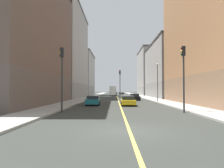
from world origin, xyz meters
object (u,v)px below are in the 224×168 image
at_px(car_yellow, 128,101).
at_px(building_right_midblock, 64,53).
at_px(traffic_light_right_near, 62,70).
at_px(car_white, 122,95).
at_px(street_lamp_left_near, 158,78).
at_px(traffic_light_median_far, 120,81).
at_px(building_right_corner, 20,34).
at_px(traffic_light_left_near, 183,70).
at_px(car_teal, 93,100).
at_px(car_black, 134,97).
at_px(building_right_distant, 80,74).
at_px(building_left_far, 152,73).
at_px(building_left_near, 219,28).
at_px(box_truck, 113,91).
at_px(building_left_mid, 169,70).
at_px(car_silver, 115,94).

bearing_deg(car_yellow, building_right_midblock, 120.32).
height_order(traffic_light_right_near, car_white, traffic_light_right_near).
bearing_deg(car_yellow, street_lamp_left_near, 53.72).
height_order(traffic_light_right_near, traffic_light_median_far, traffic_light_median_far).
xyz_separation_m(building_right_corner, building_right_midblock, (0.00, 24.80, 1.78)).
bearing_deg(building_right_corner, traffic_light_right_near, -48.37).
xyz_separation_m(traffic_light_left_near, car_yellow, (-4.55, 8.51, -3.32)).
bearing_deg(car_white, car_teal, -99.19).
bearing_deg(traffic_light_left_near, car_black, 96.31).
bearing_deg(building_right_distant, car_teal, -78.53).
relative_size(building_left_far, car_white, 4.48).
xyz_separation_m(building_right_midblock, traffic_light_left_near, (19.56, -34.17, -7.72)).
xyz_separation_m(building_left_near, car_white, (-12.66, 30.12, -10.08)).
xyz_separation_m(building_left_near, traffic_light_left_near, (-8.36, -9.69, -6.76)).
bearing_deg(building_right_midblock, street_lamp_left_near, -41.30).
height_order(traffic_light_median_far, car_black, traffic_light_median_far).
bearing_deg(traffic_light_median_far, box_truck, 94.24).
height_order(street_lamp_left_near, car_white, street_lamp_left_near).
bearing_deg(building_left_far, building_left_mid, -90.00).
xyz_separation_m(building_left_near, car_teal, (-17.64, -0.60, -10.08)).
bearing_deg(building_right_midblock, car_yellow, -59.68).
height_order(building_left_mid, street_lamp_left_near, building_left_mid).
bearing_deg(street_lamp_left_near, building_left_mid, 69.91).
height_order(building_left_far, car_yellow, building_left_far).
bearing_deg(building_right_midblock, building_right_corner, -90.00).
bearing_deg(traffic_light_median_far, car_white, 86.47).
bearing_deg(building_right_corner, building_left_mid, 43.83).
bearing_deg(building_left_mid, building_right_midblock, -175.89).
bearing_deg(box_truck, building_left_near, -69.32).
xyz_separation_m(building_left_near, car_yellow, (-12.91, -1.18, -10.07)).
height_order(traffic_light_left_near, car_yellow, traffic_light_left_near).
xyz_separation_m(car_black, box_truck, (-4.48, 28.40, 1.02)).
bearing_deg(building_right_distant, traffic_light_left_near, -71.88).
height_order(traffic_light_median_far, car_teal, traffic_light_median_far).
height_order(building_right_midblock, car_white, building_right_midblock).
relative_size(building_left_near, building_right_distant, 1.28).
relative_size(building_left_far, traffic_light_left_near, 3.28).
bearing_deg(car_silver, car_black, -82.22).
bearing_deg(car_yellow, building_left_near, 5.24).
relative_size(street_lamp_left_near, car_yellow, 1.44).
distance_m(building_right_corner, box_truck, 43.39).
relative_size(building_left_near, building_right_midblock, 1.07).
bearing_deg(car_yellow, car_silver, 92.40).
xyz_separation_m(building_right_distant, traffic_light_left_near, (19.56, -59.76, -4.10)).
distance_m(building_left_near, building_left_mid, 26.69).
distance_m(building_right_midblock, street_lamp_left_near, 28.40).
xyz_separation_m(building_right_corner, car_white, (15.25, 30.44, -9.27)).
bearing_deg(traffic_light_right_near, building_right_corner, 131.63).
xyz_separation_m(building_right_distant, traffic_light_right_near, (8.33, -59.76, -4.16)).
bearing_deg(box_truck, traffic_light_median_far, -85.76).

